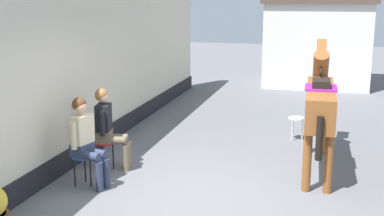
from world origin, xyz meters
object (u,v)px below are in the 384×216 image
(seated_visitor_far, at_px, (108,125))
(saddled_horse_center, at_px, (320,102))
(seated_visitor_near, at_px, (85,138))
(spare_stool_white, at_px, (296,120))

(seated_visitor_far, xyz_separation_m, saddled_horse_center, (3.40, 0.96, 0.38))
(seated_visitor_near, xyz_separation_m, saddled_horse_center, (3.41, 1.76, 0.38))
(seated_visitor_near, relative_size, seated_visitor_far, 1.00)
(saddled_horse_center, xyz_separation_m, spare_stool_white, (-0.45, 1.66, -0.76))
(seated_visitor_near, height_order, spare_stool_white, seated_visitor_near)
(seated_visitor_near, xyz_separation_m, spare_stool_white, (2.95, 3.42, -0.38))
(seated_visitor_near, relative_size, saddled_horse_center, 0.46)
(saddled_horse_center, bearing_deg, spare_stool_white, 105.34)
(seated_visitor_far, height_order, saddled_horse_center, saddled_horse_center)
(seated_visitor_far, height_order, spare_stool_white, seated_visitor_far)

